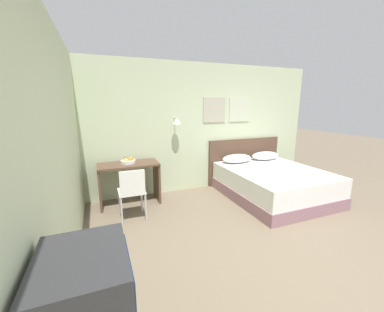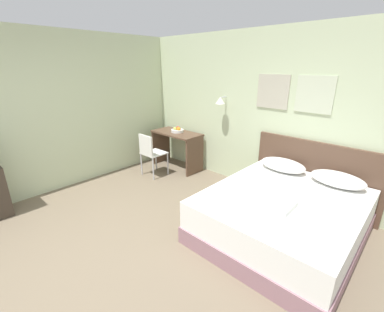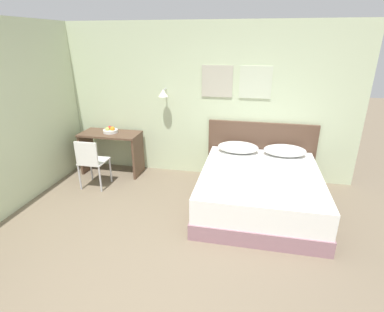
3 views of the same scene
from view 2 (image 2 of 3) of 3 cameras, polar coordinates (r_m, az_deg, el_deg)
The scene contains 11 objects.
ground_plane at distance 3.19m, azimuth -20.40°, elevation -22.90°, with size 24.00×24.00×0.00m, color #756651.
wall_back at distance 4.58m, azimuth 13.38°, elevation 9.46°, with size 5.46×0.31×2.65m.
wall_left at distance 4.75m, azimuth -35.71°, elevation 6.61°, with size 0.06×6.00×2.65m.
bed at distance 3.53m, azimuth 19.35°, elevation -12.50°, with size 1.72×2.00×0.57m.
headboard at distance 4.31m, azimuth 25.41°, elevation -3.85°, with size 1.84×0.06×1.04m.
pillow_left at distance 4.13m, azimuth 19.53°, elevation -1.89°, with size 0.68×0.39×0.18m.
pillow_right at distance 3.93m, azimuth 29.63°, elevation -4.52°, with size 0.68×0.39×0.18m.
folded_towel_near_foot at distance 3.11m, azimuth 18.95°, elevation -10.31°, with size 0.28×0.35×0.06m.
desk at distance 5.42m, azimuth -3.39°, elevation 2.76°, with size 1.07×0.53×0.77m.
desk_chair at distance 5.04m, azimuth -9.23°, elevation 1.02°, with size 0.41×0.41×0.85m.
fruit_bowl at distance 5.36m, azimuth -3.27°, elevation 5.75°, with size 0.26×0.26×0.12m.
Camera 2 is at (2.24, -0.89, 2.09)m, focal length 24.00 mm.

